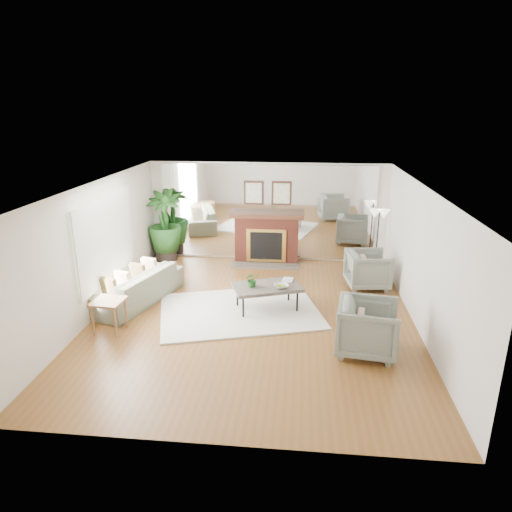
# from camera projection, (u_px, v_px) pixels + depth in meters

# --- Properties ---
(ground) EXTENTS (7.00, 7.00, 0.00)m
(ground) POSITION_uv_depth(u_px,v_px,m) (253.00, 316.00, 8.72)
(ground) COLOR brown
(ground) RESTS_ON ground
(wall_left) EXTENTS (0.02, 7.00, 2.50)m
(wall_left) POSITION_uv_depth(u_px,v_px,m) (96.00, 249.00, 8.62)
(wall_left) COLOR silver
(wall_left) RESTS_ON ground
(wall_right) EXTENTS (0.02, 7.00, 2.50)m
(wall_right) POSITION_uv_depth(u_px,v_px,m) (421.00, 260.00, 8.04)
(wall_right) COLOR silver
(wall_right) RESTS_ON ground
(wall_back) EXTENTS (6.00, 0.02, 2.50)m
(wall_back) POSITION_uv_depth(u_px,v_px,m) (268.00, 212.00, 11.63)
(wall_back) COLOR silver
(wall_back) RESTS_ON ground
(mirror_panel) EXTENTS (5.40, 0.04, 2.40)m
(mirror_panel) POSITION_uv_depth(u_px,v_px,m) (268.00, 212.00, 11.61)
(mirror_panel) COLOR silver
(mirror_panel) RESTS_ON wall_back
(window_panel) EXTENTS (0.04, 2.40, 1.50)m
(window_panel) POSITION_uv_depth(u_px,v_px,m) (106.00, 238.00, 8.96)
(window_panel) COLOR #B2E09E
(window_panel) RESTS_ON wall_left
(fireplace) EXTENTS (1.85, 0.83, 2.05)m
(fireplace) POSITION_uv_depth(u_px,v_px,m) (267.00, 237.00, 11.59)
(fireplace) COLOR maroon
(fireplace) RESTS_ON ground
(area_rug) EXTENTS (3.50, 2.92, 0.03)m
(area_rug) POSITION_uv_depth(u_px,v_px,m) (240.00, 311.00, 8.92)
(area_rug) COLOR white
(area_rug) RESTS_ON ground
(coffee_table) EXTENTS (1.46, 1.14, 0.51)m
(coffee_table) POSITION_uv_depth(u_px,v_px,m) (267.00, 288.00, 8.86)
(coffee_table) COLOR #594F46
(coffee_table) RESTS_ON ground
(sofa) EXTENTS (1.51, 2.41, 0.66)m
(sofa) POSITION_uv_depth(u_px,v_px,m) (136.00, 286.00, 9.29)
(sofa) COLOR slate
(sofa) RESTS_ON ground
(armchair_back) EXTENTS (1.00, 0.98, 0.81)m
(armchair_back) POSITION_uv_depth(u_px,v_px,m) (368.00, 270.00, 10.01)
(armchair_back) COLOR gray
(armchair_back) RESTS_ON ground
(armchair_front) EXTENTS (1.09, 1.07, 0.87)m
(armchair_front) POSITION_uv_depth(u_px,v_px,m) (368.00, 328.00, 7.33)
(armchair_front) COLOR gray
(armchair_front) RESTS_ON ground
(side_table) EXTENTS (0.56, 0.56, 0.59)m
(side_table) POSITION_uv_depth(u_px,v_px,m) (109.00, 305.00, 8.01)
(side_table) COLOR #93603A
(side_table) RESTS_ON ground
(potted_ficus) EXTENTS (0.93, 0.93, 1.83)m
(potted_ficus) POSITION_uv_depth(u_px,v_px,m) (165.00, 224.00, 11.59)
(potted_ficus) COLOR black
(potted_ficus) RESTS_ON ground
(floor_lamp) EXTENTS (0.49, 0.27, 1.49)m
(floor_lamp) POSITION_uv_depth(u_px,v_px,m) (379.00, 219.00, 10.84)
(floor_lamp) COLOR black
(floor_lamp) RESTS_ON ground
(tabletop_plant) EXTENTS (0.33, 0.30, 0.30)m
(tabletop_plant) POSITION_uv_depth(u_px,v_px,m) (252.00, 279.00, 8.74)
(tabletop_plant) COLOR #2D6826
(tabletop_plant) RESTS_ON coffee_table
(fruit_bowl) EXTENTS (0.35, 0.35, 0.07)m
(fruit_bowl) POSITION_uv_depth(u_px,v_px,m) (281.00, 286.00, 8.73)
(fruit_bowl) COLOR #93603A
(fruit_bowl) RESTS_ON coffee_table
(book) EXTENTS (0.24, 0.30, 0.02)m
(book) POSITION_uv_depth(u_px,v_px,m) (282.00, 280.00, 9.12)
(book) COLOR #93603A
(book) RESTS_ON coffee_table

